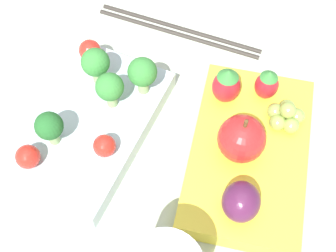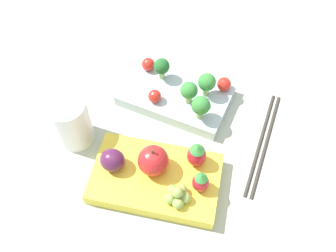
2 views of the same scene
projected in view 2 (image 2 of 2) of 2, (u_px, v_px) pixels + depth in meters
The scene contains 17 objects.
ground_plane at pixel (169, 138), 0.63m from camera, with size 4.00×4.00×0.00m, color #ADB7A3.
bento_box_savoury at pixel (176, 95), 0.67m from camera, with size 0.20×0.15×0.02m.
bento_box_fruit at pixel (159, 179), 0.58m from camera, with size 0.20×0.12×0.03m.
broccoli_floret_0 at pixel (189, 91), 0.62m from camera, with size 0.03×0.03×0.04m.
broccoli_floret_1 at pixel (201, 106), 0.60m from camera, with size 0.03×0.03×0.05m.
broccoli_floret_2 at pixel (162, 67), 0.65m from camera, with size 0.03×0.03×0.04m.
broccoli_floret_3 at pixel (207, 83), 0.63m from camera, with size 0.03×0.03×0.05m.
cherry_tomato_0 at pixel (148, 64), 0.68m from camera, with size 0.02×0.02×0.02m.
cherry_tomato_1 at pixel (155, 96), 0.64m from camera, with size 0.02×0.02×0.02m.
cherry_tomato_2 at pixel (224, 84), 0.65m from camera, with size 0.02×0.02×0.02m.
apple at pixel (153, 161), 0.55m from camera, with size 0.05×0.05×0.06m.
strawberry_0 at pixel (201, 182), 0.54m from camera, with size 0.03×0.03×0.04m.
strawberry_1 at pixel (197, 155), 0.56m from camera, with size 0.03×0.03×0.05m.
plum at pixel (112, 160), 0.56m from camera, with size 0.04×0.04×0.03m.
grape_cluster at pixel (177, 195), 0.54m from camera, with size 0.04×0.04×0.03m.
drinking_cup at pixel (71, 122), 0.60m from camera, with size 0.06×0.06×0.09m.
chopsticks_pair at pixel (264, 143), 0.62m from camera, with size 0.04×0.21×0.01m.
Camera 2 is at (0.08, -0.32, 0.54)m, focal length 40.00 mm.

